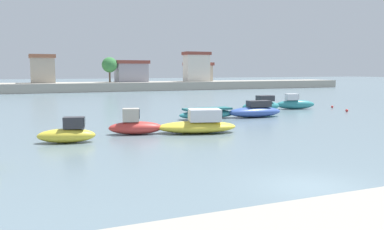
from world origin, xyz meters
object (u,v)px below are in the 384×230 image
(moored_boat_7, at_px, (295,104))
(mooring_buoy_2, at_px, (266,106))
(mooring_buoy_0, at_px, (332,107))
(moored_boat_1, at_px, (68,134))
(moored_boat_6, at_px, (262,105))
(moored_boat_5, at_px, (255,111))
(mooring_buoy_1, at_px, (347,110))
(moored_boat_4, at_px, (207,114))
(moored_boat_2, at_px, (135,126))
(moored_boat_3, at_px, (199,124))

(moored_boat_7, relative_size, mooring_buoy_2, 11.33)
(mooring_buoy_0, bearing_deg, moored_boat_1, -159.64)
(moored_boat_1, distance_m, moored_boat_6, 23.51)
(moored_boat_5, xyz_separation_m, mooring_buoy_1, (11.36, 0.31, -0.43))
(mooring_buoy_0, bearing_deg, moored_boat_4, -168.02)
(moored_boat_4, height_order, moored_boat_7, moored_boat_7)
(moored_boat_5, bearing_deg, mooring_buoy_0, 22.02)
(mooring_buoy_0, bearing_deg, moored_boat_2, -159.37)
(moored_boat_1, distance_m, moored_boat_5, 18.82)
(moored_boat_2, height_order, moored_boat_4, moored_boat_2)
(moored_boat_2, xyz_separation_m, moored_boat_7, (21.15, 10.41, 0.05))
(mooring_buoy_0, distance_m, mooring_buoy_1, 4.36)
(moored_boat_4, xyz_separation_m, mooring_buoy_2, (10.92, 7.23, -0.26))
(moored_boat_7, relative_size, mooring_buoy_1, 15.64)
(moored_boat_2, xyz_separation_m, mooring_buoy_2, (19.17, 13.24, -0.37))
(moored_boat_4, xyz_separation_m, mooring_buoy_1, (16.02, -0.27, -0.31))
(moored_boat_4, bearing_deg, moored_boat_7, 16.72)
(moored_boat_6, bearing_deg, moored_boat_2, -152.31)
(moored_boat_1, bearing_deg, moored_boat_4, 43.19)
(moored_boat_6, bearing_deg, moored_boat_7, 7.95)
(moored_boat_3, bearing_deg, moored_boat_1, -161.69)
(moored_boat_4, height_order, mooring_buoy_1, moored_boat_4)
(moored_boat_2, bearing_deg, mooring_buoy_0, 34.96)
(moored_boat_7, relative_size, mooring_buoy_0, 16.81)
(moored_boat_6, bearing_deg, moored_boat_4, -159.06)
(mooring_buoy_2, bearing_deg, mooring_buoy_1, -55.81)
(moored_boat_2, bearing_deg, moored_boat_6, 44.70)
(moored_boat_1, distance_m, mooring_buoy_1, 29.75)
(moored_boat_3, bearing_deg, mooring_buoy_0, 42.19)
(mooring_buoy_1, bearing_deg, moored_boat_5, -178.46)
(moored_boat_3, xyz_separation_m, mooring_buoy_2, (14.92, 14.37, -0.40))
(moored_boat_3, relative_size, mooring_buoy_1, 19.74)
(moored_boat_3, bearing_deg, moored_boat_5, 52.70)
(moored_boat_3, xyz_separation_m, moored_boat_6, (11.93, 10.61, 0.05))
(moored_boat_5, height_order, mooring_buoy_1, moored_boat_5)
(moored_boat_5, bearing_deg, moored_boat_2, -153.54)
(mooring_buoy_1, bearing_deg, moored_boat_6, 155.16)
(moored_boat_5, height_order, mooring_buoy_0, moored_boat_5)
(mooring_buoy_1, bearing_deg, moored_boat_3, -161.06)
(moored_boat_1, bearing_deg, mooring_buoy_1, 26.83)
(moored_boat_1, height_order, moored_boat_2, moored_boat_2)
(moored_boat_4, relative_size, moored_boat_7, 1.19)
(moored_boat_6, relative_size, mooring_buoy_2, 11.23)
(moored_boat_2, relative_size, mooring_buoy_2, 9.40)
(mooring_buoy_1, bearing_deg, moored_boat_4, 179.02)
(moored_boat_2, height_order, moored_boat_5, moored_boat_2)
(moored_boat_1, relative_size, moored_boat_5, 0.67)
(moored_boat_1, relative_size, mooring_buoy_1, 12.13)
(moored_boat_2, relative_size, moored_boat_3, 0.66)
(moored_boat_4, relative_size, moored_boat_6, 1.20)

